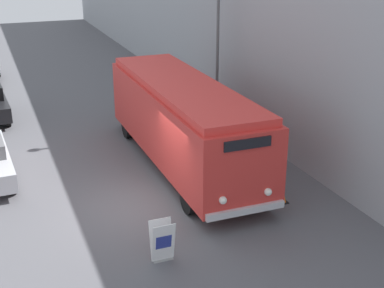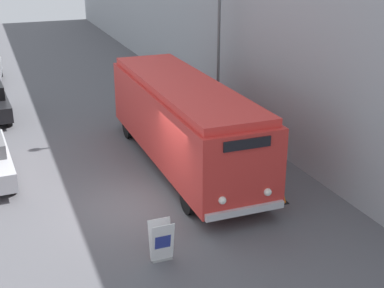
# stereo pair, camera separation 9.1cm
# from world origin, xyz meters

# --- Properties ---
(ground_plane) EXTENTS (80.00, 80.00, 0.00)m
(ground_plane) POSITION_xyz_m (0.00, 0.00, 0.00)
(ground_plane) COLOR #56565B
(building_wall_right) EXTENTS (0.30, 60.00, 7.80)m
(building_wall_right) POSITION_xyz_m (6.15, 10.00, 3.90)
(building_wall_right) COLOR #9EA3A8
(building_wall_right) RESTS_ON ground_plane
(vintage_bus) EXTENTS (2.47, 9.73, 3.00)m
(vintage_bus) POSITION_xyz_m (2.34, 2.46, 1.70)
(vintage_bus) COLOR black
(vintage_bus) RESTS_ON ground_plane
(sign_board) EXTENTS (0.58, 0.39, 1.06)m
(sign_board) POSITION_xyz_m (-0.24, -2.95, 0.51)
(sign_board) COLOR gray
(sign_board) RESTS_ON ground_plane
(streetlamp) EXTENTS (0.36, 0.36, 7.67)m
(streetlamp) POSITION_xyz_m (5.14, 5.86, 4.85)
(streetlamp) COLOR #595E60
(streetlamp) RESTS_ON ground_plane
(traffic_cone) EXTENTS (0.36, 0.36, 0.53)m
(traffic_cone) POSITION_xyz_m (4.09, -1.34, 0.26)
(traffic_cone) COLOR black
(traffic_cone) RESTS_ON ground_plane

